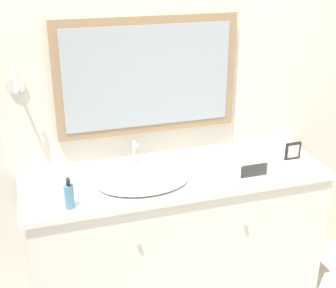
{
  "coord_description": "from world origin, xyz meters",
  "views": [
    {
      "loc": [
        -0.76,
        -1.94,
        2.05
      ],
      "look_at": [
        -0.06,
        0.27,
        1.07
      ],
      "focal_mm": 50.0,
      "sensor_mm": 36.0,
      "label": 1
    }
  ],
  "objects_px": {
    "soap_bottle": "(69,196)",
    "sink_basin": "(143,179)",
    "picture_frame": "(293,151)",
    "appliance_box": "(249,166)"
  },
  "relations": [
    {
      "from": "picture_frame",
      "to": "appliance_box",
      "type": "bearing_deg",
      "value": -162.67
    },
    {
      "from": "sink_basin",
      "to": "appliance_box",
      "type": "xyz_separation_m",
      "value": [
        0.59,
        -0.08,
        0.04
      ]
    },
    {
      "from": "picture_frame",
      "to": "soap_bottle",
      "type": "bearing_deg",
      "value": -172.6
    },
    {
      "from": "sink_basin",
      "to": "soap_bottle",
      "type": "xyz_separation_m",
      "value": [
        -0.41,
        -0.15,
        0.05
      ]
    },
    {
      "from": "sink_basin",
      "to": "appliance_box",
      "type": "bearing_deg",
      "value": -8.06
    },
    {
      "from": "picture_frame",
      "to": "sink_basin",
      "type": "bearing_deg",
      "value": -178.47
    },
    {
      "from": "soap_bottle",
      "to": "sink_basin",
      "type": "bearing_deg",
      "value": 20.09
    },
    {
      "from": "soap_bottle",
      "to": "appliance_box",
      "type": "bearing_deg",
      "value": 3.8
    },
    {
      "from": "sink_basin",
      "to": "picture_frame",
      "type": "height_order",
      "value": "sink_basin"
    },
    {
      "from": "sink_basin",
      "to": "picture_frame",
      "type": "xyz_separation_m",
      "value": [
        0.93,
        0.02,
        0.03
      ]
    }
  ]
}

